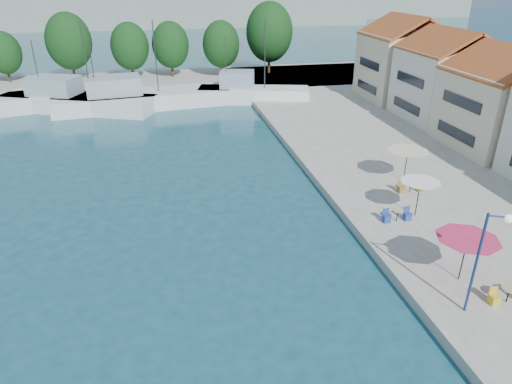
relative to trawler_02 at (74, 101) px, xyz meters
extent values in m
cube|color=gray|center=(36.68, -25.34, -0.77)|extent=(32.00, 92.00, 0.60)
cube|color=gray|center=(6.68, 11.66, -0.77)|extent=(90.00, 16.00, 0.60)
cube|color=beige|center=(38.68, -22.34, 2.78)|extent=(8.60, 8.50, 6.50)
cube|color=silver|center=(38.68, -13.34, 3.03)|extent=(8.00, 8.50, 7.00)
pyramid|color=#A85825|center=(38.68, -13.34, 8.33)|extent=(8.40, 8.80, 1.80)
cube|color=beige|center=(38.68, -4.34, 3.28)|extent=(8.60, 8.50, 7.50)
pyramid|color=#A85825|center=(38.68, -4.34, 8.83)|extent=(9.00, 8.80, 1.80)
cube|color=silver|center=(0.43, -0.18, -0.37)|extent=(18.36, 11.24, 2.20)
cube|color=#8CA0AD|center=(-2.05, 0.86, 1.73)|extent=(6.35, 5.39, 2.00)
cylinder|color=#2D2D2D|center=(2.09, -0.87, 4.73)|extent=(0.12, 0.12, 8.00)
cylinder|color=#2D2D2D|center=(-3.71, 1.55, 3.73)|extent=(0.10, 0.10, 6.00)
cube|color=silver|center=(7.69, -0.14, -0.37)|extent=(20.64, 7.65, 2.20)
cube|color=#8CA0AD|center=(4.69, -0.51, 1.73)|extent=(6.49, 4.74, 2.00)
cylinder|color=#2D2D2D|center=(9.69, 0.10, 4.73)|extent=(0.12, 0.12, 8.00)
cylinder|color=#2D2D2D|center=(2.69, -0.75, 3.73)|extent=(0.10, 0.10, 6.00)
cube|color=white|center=(21.16, -0.59, -0.37)|extent=(13.93, 6.87, 2.20)
cube|color=#8CA0AD|center=(19.20, -0.07, 1.73)|extent=(4.60, 3.65, 2.00)
cylinder|color=#2D2D2D|center=(22.46, -0.94, 4.73)|extent=(0.12, 0.12, 8.00)
cylinder|color=#2D2D2D|center=(17.90, 0.28, 3.73)|extent=(0.10, 0.10, 6.00)
cylinder|color=#3F2B19|center=(-10.79, 15.39, 1.06)|extent=(0.36, 0.36, 3.06)
ellipsoid|color=#103314|center=(-10.79, 15.39, 3.51)|extent=(4.65, 4.65, 5.81)
cylinder|color=#3F2B19|center=(-1.97, 14.95, 1.58)|extent=(0.36, 0.36, 4.10)
ellipsoid|color=#103314|center=(-1.97, 14.95, 4.87)|extent=(6.24, 6.24, 7.79)
cylinder|color=#3F2B19|center=(6.23, 13.97, 1.28)|extent=(0.36, 0.36, 3.50)
ellipsoid|color=#103314|center=(6.23, 13.97, 4.08)|extent=(5.31, 5.31, 6.64)
cylinder|color=#3F2B19|center=(11.96, 14.35, 1.27)|extent=(0.36, 0.36, 3.48)
ellipsoid|color=#103314|center=(11.96, 14.35, 4.06)|extent=(5.29, 5.29, 6.61)
cylinder|color=#3F2B19|center=(19.17, 13.10, 1.29)|extent=(0.36, 0.36, 3.52)
ellipsoid|color=#103314|center=(19.17, 13.10, 4.11)|extent=(5.36, 5.36, 6.69)
cylinder|color=#3F2B19|center=(26.66, 14.33, 1.83)|extent=(0.36, 0.36, 4.59)
ellipsoid|color=#103314|center=(26.66, 14.33, 5.50)|extent=(6.97, 6.97, 8.72)
cylinder|color=black|center=(23.65, -39.22, 0.71)|extent=(0.06, 0.06, 2.36)
cone|color=#D12C5A|center=(23.65, -39.22, 1.64)|extent=(3.08, 3.08, 0.50)
cylinder|color=black|center=(24.95, -32.67, 0.71)|extent=(0.06, 0.06, 2.35)
cone|color=white|center=(24.95, -32.67, 1.63)|extent=(2.51, 2.51, 0.50)
cylinder|color=black|center=(26.85, -27.65, 0.73)|extent=(0.06, 0.06, 2.40)
cone|color=beige|center=(26.85, -27.65, 1.68)|extent=(3.02, 3.02, 0.50)
cylinder|color=black|center=(24.77, -41.26, -0.10)|extent=(0.06, 0.06, 0.74)
cylinder|color=tan|center=(24.77, -41.26, 0.27)|extent=(0.70, 0.70, 0.04)
cube|color=gold|center=(24.07, -41.26, -0.24)|extent=(0.42, 0.42, 0.46)
cylinder|color=black|center=(23.46, -33.09, -0.10)|extent=(0.06, 0.06, 0.74)
cylinder|color=tan|center=(23.46, -33.09, 0.27)|extent=(0.70, 0.70, 0.04)
cube|color=#254094|center=(24.16, -33.09, -0.24)|extent=(0.42, 0.42, 0.46)
cube|color=#254094|center=(22.76, -33.09, -0.24)|extent=(0.42, 0.42, 0.46)
cylinder|color=black|center=(26.40, -29.40, -0.10)|extent=(0.06, 0.06, 0.74)
cylinder|color=tan|center=(26.40, -29.40, 0.27)|extent=(0.70, 0.70, 0.04)
cube|color=olive|center=(27.10, -29.40, -0.24)|extent=(0.42, 0.42, 0.46)
cube|color=olive|center=(25.70, -29.40, -0.24)|extent=(0.42, 0.42, 0.46)
cylinder|color=navy|center=(22.50, -41.39, 2.03)|extent=(0.12, 0.12, 5.00)
cylinder|color=navy|center=(22.86, -41.55, 4.43)|extent=(0.76, 0.39, 0.08)
sphere|color=white|center=(23.23, -41.71, 4.38)|extent=(0.36, 0.36, 0.36)
camera|label=1|loc=(9.81, -55.43, 13.35)|focal=32.00mm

